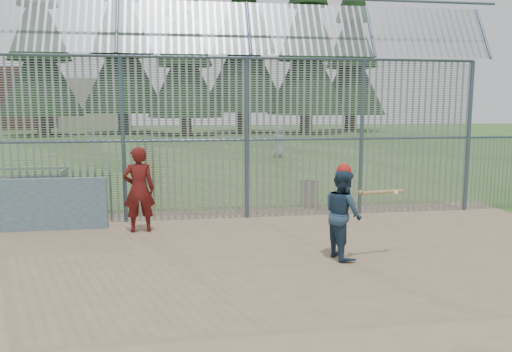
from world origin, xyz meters
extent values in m
plane|color=#2D511E|center=(0.00, 0.00, 0.00)|extent=(120.00, 120.00, 0.00)
cube|color=#756047|center=(0.00, -0.50, 0.01)|extent=(14.00, 10.00, 0.02)
cube|color=#38566B|center=(-4.60, 2.90, 0.62)|extent=(2.50, 0.12, 1.20)
imported|color=#223951|center=(1.31, -0.10, 0.86)|extent=(0.76, 0.91, 1.67)
imported|color=maroon|center=(-2.59, 2.47, 0.99)|extent=(0.76, 0.55, 1.93)
imported|color=gray|center=(3.71, 17.90, 0.85)|extent=(0.97, 0.81, 1.69)
imported|color=slate|center=(1.94, 17.11, 0.49)|extent=(0.60, 0.55, 0.99)
sphere|color=#B01C17|center=(1.31, -0.10, 1.67)|extent=(0.27, 0.27, 0.27)
cylinder|color=#AA7F4C|center=(2.01, -0.25, 1.28)|extent=(0.85, 0.21, 0.07)
sphere|color=#AA7F4C|center=(1.58, -0.25, 1.28)|extent=(0.09, 0.09, 0.09)
sphere|color=white|center=(2.28, -0.23, 1.25)|extent=(0.09, 0.09, 0.09)
cylinder|color=#95989E|center=(1.93, 4.62, 0.35)|extent=(0.52, 0.52, 0.70)
cylinder|color=#9EA0A5|center=(1.93, 4.62, 0.72)|extent=(0.56, 0.56, 0.05)
sphere|color=#9EA0A5|center=(1.93, 4.62, 0.77)|extent=(0.10, 0.10, 0.10)
cube|color=slate|center=(-6.95, 8.43, 0.20)|extent=(3.00, 0.25, 0.05)
cube|color=slate|center=(-6.95, 8.78, 0.45)|extent=(3.00, 0.25, 0.05)
cube|color=gray|center=(-6.95, 9.13, 0.70)|extent=(3.00, 0.25, 0.05)
cube|color=slate|center=(-5.55, 8.78, 0.35)|extent=(0.06, 0.90, 0.70)
cylinder|color=#47566B|center=(-3.00, 3.50, 2.00)|extent=(0.10, 0.10, 4.00)
cylinder|color=#47566B|center=(0.00, 3.50, 2.00)|extent=(0.10, 0.10, 4.00)
cylinder|color=#47566B|center=(3.00, 3.50, 2.00)|extent=(0.10, 0.10, 4.00)
cylinder|color=#47566B|center=(6.00, 3.50, 2.00)|extent=(0.10, 0.10, 4.00)
cylinder|color=#47566B|center=(0.00, 3.50, 4.00)|extent=(12.00, 0.07, 0.07)
cylinder|color=#47566B|center=(0.00, 3.50, 2.00)|extent=(12.00, 0.06, 0.06)
cube|color=gray|center=(0.00, 3.50, 2.00)|extent=(12.00, 0.02, 4.00)
cube|color=gray|center=(0.00, 3.12, 4.65)|extent=(12.00, 0.77, 1.31)
cylinder|color=#47566B|center=(6.00, 3.50, 1.00)|extent=(0.08, 0.08, 2.00)
cylinder|color=#332319|center=(-14.00, 40.00, 1.53)|extent=(1.19, 1.19, 3.06)
cone|color=black|center=(-14.00, 40.00, 10.20)|extent=(7.48, 7.48, 13.94)
cylinder|color=#332319|center=(-7.00, 43.00, 1.71)|extent=(1.33, 1.33, 3.42)
cone|color=black|center=(-7.00, 43.00, 11.40)|extent=(8.36, 8.36, 15.58)
cylinder|color=#332319|center=(-1.00, 39.00, 1.44)|extent=(1.12, 1.12, 2.88)
cone|color=black|center=(-1.00, 39.00, 9.60)|extent=(7.04, 7.04, 13.12)
cylinder|color=#332319|center=(5.00, 42.00, 1.80)|extent=(1.40, 1.40, 3.60)
cone|color=black|center=(5.00, 42.00, 12.00)|extent=(8.80, 8.80, 16.40)
cylinder|color=#332319|center=(11.00, 40.00, 1.62)|extent=(1.26, 1.26, 3.24)
cone|color=black|center=(11.00, 40.00, 10.80)|extent=(7.92, 7.92, 14.76)
cylinder|color=#332319|center=(17.00, 44.00, 1.53)|extent=(1.19, 1.19, 3.06)
cone|color=black|center=(17.00, 44.00, 10.20)|extent=(7.48, 7.48, 13.94)
cube|color=brown|center=(-22.00, 55.00, 3.50)|extent=(10.00, 8.00, 7.00)
cube|color=#B2A58C|center=(-12.00, 58.00, 3.00)|extent=(8.00, 7.00, 6.00)
camera|label=1|loc=(-1.68, -8.82, 2.88)|focal=35.00mm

